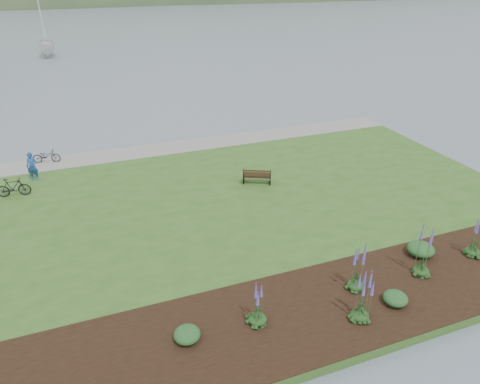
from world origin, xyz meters
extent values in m
plane|color=slate|center=(0.00, 0.00, 0.00)|extent=(600.00, 600.00, 0.00)
cube|color=#2F591F|center=(0.00, -2.00, 0.20)|extent=(34.00, 20.00, 0.40)
cube|color=gray|center=(0.00, 6.90, 0.42)|extent=(34.00, 2.20, 0.03)
cube|color=black|center=(3.00, -9.80, 0.42)|extent=(24.00, 4.40, 0.04)
cube|color=black|center=(4.33, 0.10, 0.82)|extent=(1.57, 1.10, 0.05)
cube|color=black|center=(4.21, -0.15, 1.10)|extent=(1.41, 0.76, 0.47)
cube|color=black|center=(3.67, 0.41, 0.61)|extent=(0.27, 0.49, 0.41)
cube|color=black|center=(4.99, -0.21, 0.61)|extent=(0.27, 0.49, 0.41)
imported|color=#214B99|center=(-7.15, 4.79, 1.36)|extent=(0.80, 0.64, 1.93)
imported|color=black|center=(-6.57, 7.20, 0.82)|extent=(0.89, 1.70, 0.85)
imported|color=black|center=(-8.03, 3.07, 0.90)|extent=(0.69, 1.71, 1.00)
imported|color=silver|center=(-7.40, 48.44, 0.00)|extent=(9.91, 10.09, 25.96)
ellipsoid|color=#173C15|center=(3.56, -10.72, 0.59)|extent=(0.62, 0.62, 0.31)
cone|color=#52449E|center=(3.56, -10.72, 1.67)|extent=(0.40, 0.40, 1.85)
ellipsoid|color=#173C15|center=(4.31, -9.37, 0.59)|extent=(0.62, 0.62, 0.31)
cone|color=#52449E|center=(4.31, -9.37, 1.69)|extent=(0.36, 0.36, 1.88)
ellipsoid|color=#173C15|center=(7.14, -9.53, 0.59)|extent=(0.62, 0.62, 0.31)
cone|color=#52449E|center=(7.14, -9.53, 1.76)|extent=(0.32, 0.32, 2.03)
ellipsoid|color=#173C15|center=(10.00, -9.26, 0.59)|extent=(0.62, 0.62, 0.31)
cone|color=#52449E|center=(10.00, -9.26, 1.61)|extent=(0.36, 0.36, 1.73)
ellipsoid|color=#173C15|center=(0.29, -9.69, 0.59)|extent=(0.62, 0.62, 0.31)
cone|color=#52449E|center=(0.29, -9.69, 1.54)|extent=(0.32, 0.32, 1.59)
ellipsoid|color=#1E4C21|center=(-2.07, -9.59, 0.65)|extent=(0.85, 0.85, 0.43)
ellipsoid|color=#1E4C21|center=(5.16, -10.52, 0.65)|extent=(0.86, 0.86, 0.43)
ellipsoid|color=#1E4C21|center=(8.01, -8.51, 0.71)|extent=(1.08, 1.08, 0.54)
camera|label=1|loc=(-3.97, -19.40, 10.83)|focal=32.00mm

